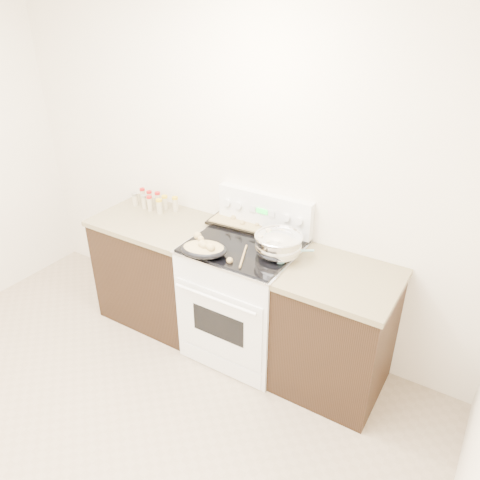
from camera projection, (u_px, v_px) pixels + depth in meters
The scene contains 11 objects.
ground_plane at pixel (73, 462), 2.85m from camera, with size 4.00×3.50×0.02m, color tan.
room_shell at pixel (6, 207), 2.03m from camera, with size 4.10×3.60×2.75m.
counter_left at pixel (160, 268), 3.91m from camera, with size 0.93×0.67×0.92m.
counter_right at pixel (335, 332), 3.19m from camera, with size 0.73×0.67×0.92m.
kitchen_range at pixel (244, 296), 3.51m from camera, with size 0.78×0.73×1.22m.
mixing_bowl at pixel (278, 245), 3.13m from camera, with size 0.35×0.35×0.19m.
roasting_pan at pixel (204, 248), 3.14m from camera, with size 0.38×0.32×0.12m.
baking_sheet at pixel (241, 220), 3.59m from camera, with size 0.47×0.34×0.06m.
wooden_spoon at pixel (235, 259), 3.10m from camera, with size 0.13×0.27×0.04m.
blue_ladle at pixel (282, 257), 3.07m from camera, with size 0.20×0.25×0.11m.
spice_jars at pixel (154, 201), 3.85m from camera, with size 0.40×0.15×0.13m.
Camera 1 is at (1.84, -1.04, 2.55)m, focal length 35.00 mm.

